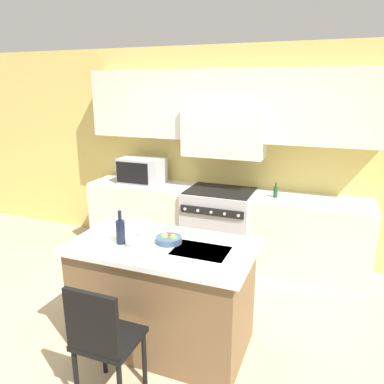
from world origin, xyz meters
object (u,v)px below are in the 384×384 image
object	(u,v)px
fruit_bowl	(169,239)
microwave	(142,171)
wine_bottle	(121,231)
wine_glass_near	(132,234)
range_stove	(219,225)
wine_glass_far	(141,223)
oil_bottle_on_counter	(276,192)
island_chair	(103,337)

from	to	relation	value
fruit_bowl	microwave	bearing A→B (deg)	124.30
wine_bottle	wine_glass_near	xyz separation A→B (m)	(0.14, -0.06, 0.02)
range_stove	wine_glass_far	world-z (taller)	wine_glass_far
wine_bottle	wine_glass_far	xyz separation A→B (m)	(0.09, 0.18, 0.02)
fruit_bowl	oil_bottle_on_counter	bearing A→B (deg)	70.17
island_chair	wine_bottle	bearing A→B (deg)	109.22
fruit_bowl	wine_glass_far	bearing A→B (deg)	176.52
fruit_bowl	island_chair	bearing A→B (deg)	-99.63
range_stove	island_chair	size ratio (longest dim) A/B	0.99
island_chair	wine_bottle	xyz separation A→B (m)	(-0.23, 0.65, 0.51)
range_stove	island_chair	world-z (taller)	island_chair
wine_glass_near	fruit_bowl	size ratio (longest dim) A/B	0.83
wine_glass_near	wine_glass_far	size ratio (longest dim) A/B	1.00
wine_glass_far	wine_glass_near	bearing A→B (deg)	-77.74
island_chair	wine_glass_near	size ratio (longest dim) A/B	5.11
island_chair	wine_glass_near	xyz separation A→B (m)	(-0.08, 0.59, 0.53)
island_chair	wine_glass_far	bearing A→B (deg)	99.31
range_stove	wine_glass_far	distance (m)	1.82
microwave	wine_glass_far	distance (m)	1.96
wine_glass_far	island_chair	bearing A→B (deg)	-80.69
microwave	island_chair	size ratio (longest dim) A/B	0.63
island_chair	oil_bottle_on_counter	distance (m)	2.66
range_stove	wine_glass_near	xyz separation A→B (m)	(-0.14, -1.94, 0.60)
island_chair	wine_bottle	size ratio (longest dim) A/B	3.31
microwave	fruit_bowl	distance (m)	2.12
oil_bottle_on_counter	wine_bottle	bearing A→B (deg)	-117.67
wine_glass_far	fruit_bowl	bearing A→B (deg)	-3.48
range_stove	wine_bottle	bearing A→B (deg)	-98.55
wine_glass_far	oil_bottle_on_counter	world-z (taller)	wine_glass_far
island_chair	wine_bottle	distance (m)	0.85
range_stove	oil_bottle_on_counter	distance (m)	0.87
wine_glass_near	island_chair	bearing A→B (deg)	-81.86
wine_glass_far	range_stove	bearing A→B (deg)	83.57
microwave	range_stove	bearing A→B (deg)	-0.96
wine_bottle	fruit_bowl	size ratio (longest dim) A/B	1.28
wine_bottle	wine_glass_near	size ratio (longest dim) A/B	1.55
range_stove	wine_bottle	size ratio (longest dim) A/B	3.28
range_stove	wine_glass_near	world-z (taller)	wine_glass_near
island_chair	wine_bottle	world-z (taller)	wine_bottle
microwave	wine_bottle	world-z (taller)	microwave
wine_glass_near	fruit_bowl	xyz separation A→B (m)	(0.22, 0.21, -0.10)
wine_glass_far	wine_bottle	bearing A→B (deg)	-117.26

